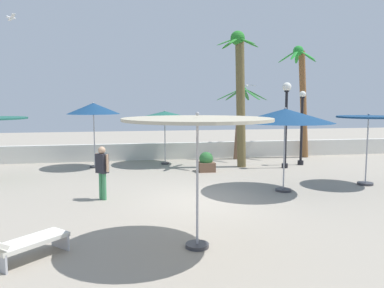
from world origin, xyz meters
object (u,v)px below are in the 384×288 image
(patio_umbrella_5, at_px, (285,116))
(lamp_post_1, at_px, (286,113))
(lounge_chair_0, at_px, (19,242))
(guest_0, at_px, (102,168))
(patio_umbrella_4, at_px, (197,125))
(palm_tree_0, at_px, (302,91))
(palm_tree_2, at_px, (240,111))
(patio_umbrella_3, at_px, (368,123))
(patio_umbrella_1, at_px, (93,109))
(patio_umbrella_2, at_px, (165,115))
(seagull_0, at_px, (11,18))
(lamp_post_0, at_px, (302,125))
(planter, at_px, (206,163))
(palm_tree_1, at_px, (240,87))
(seagull_1, at_px, (247,85))

(patio_umbrella_5, distance_m, lamp_post_1, 4.71)
(lounge_chair_0, xyz_separation_m, guest_0, (1.33, 4.50, 0.60))
(patio_umbrella_5, xyz_separation_m, lounge_chair_0, (-7.26, -4.50, -2.13))
(patio_umbrella_4, distance_m, palm_tree_0, 14.14)
(palm_tree_2, bearing_deg, lamp_post_1, -68.13)
(palm_tree_2, height_order, lamp_post_1, lamp_post_1)
(patio_umbrella_3, relative_size, lamp_post_1, 0.67)
(patio_umbrella_1, relative_size, palm_tree_0, 0.50)
(patio_umbrella_2, distance_m, seagull_0, 7.87)
(patio_umbrella_3, bearing_deg, lamp_post_0, 93.60)
(palm_tree_0, xyz_separation_m, planter, (-5.93, -3.16, -3.15))
(patio_umbrella_2, bearing_deg, patio_umbrella_4, -93.08)
(patio_umbrella_2, height_order, guest_0, patio_umbrella_2)
(palm_tree_2, xyz_separation_m, lamp_post_1, (1.20, -2.99, -0.02))
(planter, bearing_deg, seagull_0, 164.91)
(patio_umbrella_5, height_order, palm_tree_2, palm_tree_2)
(patio_umbrella_3, distance_m, patio_umbrella_5, 3.39)
(palm_tree_1, xyz_separation_m, lamp_post_1, (1.97, -0.66, -1.18))
(patio_umbrella_3, relative_size, guest_0, 1.57)
(patio_umbrella_4, relative_size, palm_tree_2, 0.80)
(lamp_post_0, xyz_separation_m, lamp_post_1, (-1.10, -0.66, 0.57))
(patio_umbrella_3, height_order, planter, patio_umbrella_3)
(palm_tree_1, xyz_separation_m, planter, (-1.74, -0.85, -3.29))
(guest_0, height_order, planter, guest_0)
(lamp_post_1, bearing_deg, guest_0, -151.59)
(patio_umbrella_3, height_order, palm_tree_1, palm_tree_1)
(patio_umbrella_5, distance_m, seagull_1, 7.59)
(palm_tree_2, height_order, seagull_0, seagull_0)
(patio_umbrella_3, relative_size, lamp_post_0, 0.74)
(lounge_chair_0, xyz_separation_m, seagull_0, (-2.63, 10.78, 6.20))
(seagull_1, bearing_deg, patio_umbrella_4, -113.12)
(patio_umbrella_2, bearing_deg, palm_tree_2, 12.96)
(patio_umbrella_1, distance_m, patio_umbrella_5, 8.85)
(lamp_post_0, relative_size, seagull_1, 3.80)
(patio_umbrella_2, relative_size, patio_umbrella_5, 0.90)
(patio_umbrella_2, xyz_separation_m, patio_umbrella_3, (6.62, -5.93, -0.11))
(seagull_0, bearing_deg, patio_umbrella_5, -32.42)
(patio_umbrella_3, bearing_deg, lounge_chair_0, -155.19)
(patio_umbrella_2, height_order, seagull_0, seagull_0)
(patio_umbrella_2, bearing_deg, guest_0, -112.84)
(planter, bearing_deg, lounge_chair_0, -122.71)
(patio_umbrella_5, xyz_separation_m, seagull_1, (1.17, 7.38, 1.30))
(patio_umbrella_4, relative_size, guest_0, 1.84)
(guest_0, bearing_deg, palm_tree_2, 47.28)
(patio_umbrella_5, bearing_deg, patio_umbrella_4, -131.39)
(patio_umbrella_3, distance_m, seagull_1, 7.48)
(patio_umbrella_2, height_order, planter, patio_umbrella_2)
(lamp_post_1, bearing_deg, palm_tree_0, 53.26)
(patio_umbrella_4, bearing_deg, lamp_post_0, 53.37)
(lounge_chair_0, bearing_deg, planter, 57.29)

